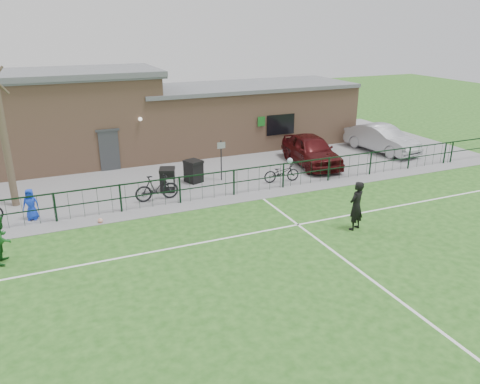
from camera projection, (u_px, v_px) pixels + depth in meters
name	position (u px, v px, depth m)	size (l,w,h in m)	color
ground	(307.00, 287.00, 13.81)	(90.00, 90.00, 0.00)	#225318
paving_strip	(178.00, 165.00, 25.44)	(34.00, 13.00, 0.02)	slate
pitch_line_touch	(215.00, 200.00, 20.53)	(28.00, 0.10, 0.01)	white
pitch_line_mid	(251.00, 233.00, 17.25)	(28.00, 0.10, 0.01)	white
pitch_line_perp	(363.00, 273.00, 14.55)	(0.10, 16.00, 0.01)	white
perimeter_fence	(213.00, 185.00, 20.49)	(28.00, 0.10, 1.20)	black
bare_tree	(4.00, 136.00, 18.84)	(0.30, 0.30, 6.00)	#4C3D2E
wheelie_bin_left	(168.00, 180.00, 21.39)	(0.65, 0.74, 0.99)	black
wheelie_bin_right	(194.00, 172.00, 22.57)	(0.66, 0.75, 0.99)	black
sign_post	(221.00, 161.00, 22.64)	(0.06, 0.06, 2.00)	black
car_maroon	(311.00, 150.00, 25.19)	(1.92, 4.78, 1.63)	#3F0B0C
car_silver	(382.00, 139.00, 27.76)	(1.65, 4.74, 1.56)	#A5A7AD
bicycle_d	(157.00, 188.00, 20.21)	(0.54, 1.91, 1.15)	black
bicycle_e	(282.00, 172.00, 22.59)	(0.62, 1.78, 0.94)	black
spectator_child	(31.00, 204.00, 18.24)	(0.61, 0.40, 1.26)	#1538CB
goalkeeper_kick	(355.00, 205.00, 17.33)	(1.93, 3.00, 2.27)	black
outfield_player	(1.00, 239.00, 14.99)	(0.79, 0.61, 1.62)	#18551E
ball_ground	(100.00, 221.00, 18.12)	(0.20, 0.20, 0.20)	white
clubhouse	(147.00, 116.00, 26.93)	(24.25, 5.40, 4.96)	#A87C5E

